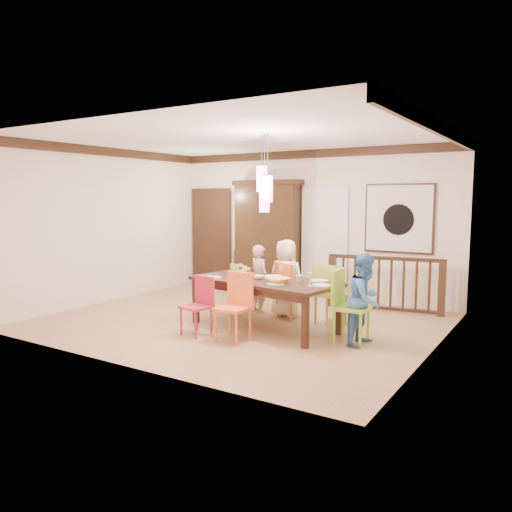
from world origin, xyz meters
The scene contains 37 objects.
floor centered at (0.00, 0.00, 0.00)m, with size 6.00×6.00×0.00m, color #A77A51.
ceiling centered at (0.00, 0.00, 2.90)m, with size 6.00×6.00×0.00m, color white.
wall_back centered at (0.00, 2.50, 1.45)m, with size 6.00×6.00×0.00m, color silver.
wall_left centered at (-3.00, 0.00, 1.45)m, with size 5.00×5.00×0.00m, color silver.
wall_right centered at (3.00, 0.00, 1.45)m, with size 5.00×5.00×0.00m, color silver.
crown_molding centered at (0.00, 0.00, 2.82)m, with size 6.00×5.00×0.16m, color black, non-canonical shape.
panel_door centered at (-2.40, 2.45, 1.05)m, with size 1.04×0.07×2.24m, color black.
white_doorway centered at (0.35, 2.46, 1.05)m, with size 0.97×0.05×2.22m, color silver.
painting centered at (1.80, 2.46, 1.60)m, with size 1.25×0.06×1.25m.
pendant_cluster centered at (0.57, -0.17, 2.11)m, with size 0.27×0.21×1.14m.
dining_table centered at (0.57, -0.17, 0.67)m, with size 2.37×1.33×0.75m.
chair_far_left centered at (-0.20, 0.50, 0.49)m, with size 0.48×0.48×0.86m.
chair_far_mid centered at (0.62, 0.62, 0.53)m, with size 0.54×0.54×0.93m.
chair_far_right centered at (1.30, 0.65, 0.54)m, with size 0.48×0.48×0.95m.
chair_near_left centered at (-0.08, -1.00, 0.48)m, with size 0.43×0.43×0.84m.
chair_near_mid centered at (0.53, -0.95, 0.54)m, with size 0.42×0.42×0.94m.
chair_end_right centered at (1.96, -0.17, 0.57)m, with size 0.47×0.47×1.00m.
china_hutch centered at (-0.85, 2.30, 1.17)m, with size 1.47×0.46×2.33m.
balustrade centered at (1.74, 1.95, 0.50)m, with size 2.01×0.35×0.96m.
person_far_left centered at (-0.06, 0.71, 0.59)m, with size 0.43×0.28×1.17m, color beige.
person_far_mid centered at (0.48, 0.68, 0.65)m, with size 0.63×0.41×1.29m, color beige.
person_end_right centered at (2.14, -0.15, 0.62)m, with size 0.60×0.47×1.24m, color #4077B3.
serving_bowl centered at (0.90, -0.33, 0.79)m, with size 0.33×0.33×0.08m, color gold.
small_bowl centered at (0.46, -0.18, 0.78)m, with size 0.18×0.18×0.06m, color white.
cup_left centered at (0.08, -0.29, 0.80)m, with size 0.13×0.13×0.10m, color silver.
cup_right centered at (1.10, -0.06, 0.80)m, with size 0.11×0.11×0.10m, color silver.
plate_far_left centered at (-0.13, 0.14, 0.76)m, with size 0.26×0.26×0.01m, color white.
plate_far_mid centered at (0.54, 0.13, 0.76)m, with size 0.26×0.26×0.01m, color white.
plate_far_right centered at (1.33, 0.16, 0.76)m, with size 0.26×0.26×0.01m, color white.
plate_near_left centered at (-0.19, -0.45, 0.76)m, with size 0.26×0.26×0.01m, color white.
plate_near_mid centered at (0.91, -0.42, 0.76)m, with size 0.26×0.26×0.01m, color white.
plate_end_right centered at (1.52, -0.20, 0.76)m, with size 0.26×0.26×0.01m, color white.
wine_glass_a centered at (0.07, -0.07, 0.84)m, with size 0.08×0.08×0.19m, color #590C19, non-canonical shape.
wine_glass_b centered at (0.72, 0.07, 0.84)m, with size 0.08×0.08×0.19m, color silver, non-canonical shape.
wine_glass_c centered at (0.41, -0.36, 0.84)m, with size 0.08×0.08×0.19m, color #590C19, non-canonical shape.
wine_glass_d centered at (1.39, -0.31, 0.84)m, with size 0.08×0.08×0.19m, color silver, non-canonical shape.
napkin centered at (0.49, -0.53, 0.76)m, with size 0.18×0.14×0.01m, color #D83359.
Camera 1 is at (4.39, -6.50, 1.98)m, focal length 35.00 mm.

